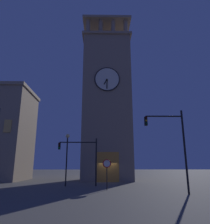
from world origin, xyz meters
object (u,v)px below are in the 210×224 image
(clocktower, at_px, (107,104))
(no_horn_sign, at_px, (107,166))
(traffic_signal_near, at_px, (83,153))
(traffic_signal_mid, at_px, (173,138))
(street_lamp, at_px, (67,150))

(clocktower, distance_m, no_horn_sign, 16.30)
(traffic_signal_near, xyz_separation_m, traffic_signal_mid, (-7.92, 6.77, 0.83))
(traffic_signal_mid, xyz_separation_m, no_horn_sign, (5.32, -3.01, -2.19))
(clocktower, height_order, no_horn_sign, clocktower)
(street_lamp, bearing_deg, clocktower, -116.58)
(street_lamp, height_order, no_horn_sign, street_lamp)
(traffic_signal_near, height_order, traffic_signal_mid, traffic_signal_mid)
(clocktower, relative_size, traffic_signal_mid, 4.25)
(clocktower, bearing_deg, traffic_signal_near, 72.50)
(traffic_signal_near, bearing_deg, clocktower, -107.50)
(traffic_signal_mid, xyz_separation_m, street_lamp, (9.67, -6.67, -0.44))
(traffic_signal_near, relative_size, no_horn_sign, 1.88)
(no_horn_sign, bearing_deg, traffic_signal_near, -55.34)
(traffic_signal_near, bearing_deg, street_lamp, 3.30)
(no_horn_sign, bearing_deg, traffic_signal_mid, 150.47)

